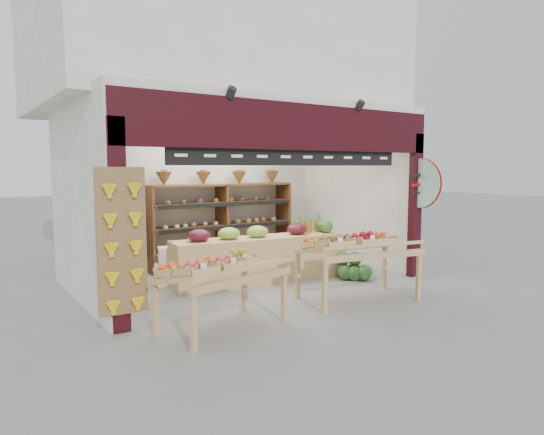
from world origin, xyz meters
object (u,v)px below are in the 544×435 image
Objects in this scene: back_shelving at (222,209)px; display_table_right at (353,245)px; refrigerator at (117,227)px; display_table_left at (214,269)px; watermelon_pile at (353,268)px; cardboard_stack at (182,270)px; mid_counter at (261,257)px.

display_table_right is at bearing -84.10° from back_shelving.
refrigerator is at bearing -169.45° from back_shelving.
watermelon_pile is (3.42, 1.08, -0.59)m from display_table_left.
back_shelving reaches higher than display_table_right.
display_table_left is (-0.67, -2.54, 0.54)m from cardboard_stack.
back_shelving is at bearing 95.90° from display_table_right.
display_table_right is at bearing -46.98° from refrigerator.
back_shelving is 2.98× the size of cardboard_stack.
display_table_right is at bearing -73.46° from mid_counter.
display_table_left is 2.43m from display_table_right.
back_shelving is 1.59× the size of refrigerator.
watermelon_pile is (1.52, -0.76, -0.25)m from mid_counter.
cardboard_stack is at bearing -31.99° from refrigerator.
back_shelving reaches higher than mid_counter.
back_shelving is at bearing 118.34° from watermelon_pile.
mid_counter is 1.91× the size of display_table_left.
refrigerator reaches higher than display_table_right.
back_shelving is 1.91m from mid_counter.
display_table_right is 2.89× the size of watermelon_pile.
mid_counter is at bearing -95.27° from back_shelving.
cardboard_stack is 2.68m from display_table_left.
display_table_right is (1.76, -2.48, 0.62)m from cardboard_stack.
refrigerator reaches higher than back_shelving.
mid_counter is at bearing 106.54° from display_table_right.
watermelon_pile is at bearing 17.53° from display_table_left.
mid_counter is at bearing -29.77° from cardboard_stack.
mid_counter is 4.99× the size of watermelon_pile.
display_table_left is at bearing -104.79° from cardboard_stack.
refrigerator is at bearing 94.50° from display_table_left.
display_table_left is 2.62× the size of watermelon_pile.
display_table_right is (0.37, -3.54, -0.31)m from back_shelving.
refrigerator is (-2.31, -0.43, -0.16)m from back_shelving.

